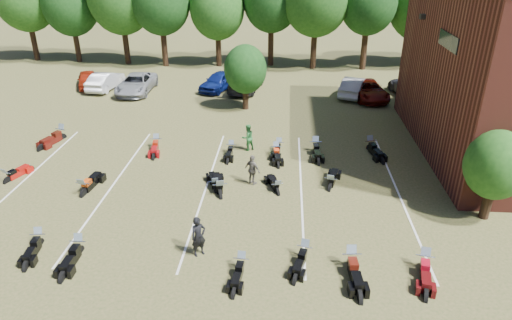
# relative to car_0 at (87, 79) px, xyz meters

# --- Properties ---
(ground) EXTENTS (160.00, 160.00, 0.00)m
(ground) POSITION_rel_car_0_xyz_m (16.44, -20.37, -0.67)
(ground) COLOR brown
(ground) RESTS_ON ground
(car_0) EXTENTS (2.96, 4.25, 1.34)m
(car_0) POSITION_rel_car_0_xyz_m (0.00, 0.00, 0.00)
(car_0) COLOR maroon
(car_0) RESTS_ON ground
(car_1) EXTENTS (2.06, 4.72, 1.51)m
(car_1) POSITION_rel_car_0_xyz_m (1.84, -0.55, 0.08)
(car_1) COLOR #B7B8BB
(car_1) RESTS_ON ground
(car_2) EXTENTS (2.59, 5.54, 1.53)m
(car_2) POSITION_rel_car_0_xyz_m (4.81, -1.30, 0.10)
(car_2) COLOR gray
(car_2) RESTS_ON ground
(car_3) EXTENTS (3.09, 5.80, 1.60)m
(car_3) POSITION_rel_car_0_xyz_m (14.05, -0.11, 0.13)
(car_3) COLOR black
(car_3) RESTS_ON ground
(car_4) EXTENTS (3.47, 4.89, 1.55)m
(car_4) POSITION_rel_car_0_xyz_m (11.71, -0.07, 0.10)
(car_4) COLOR navy
(car_4) RESTS_ON ground
(car_5) EXTENTS (3.14, 5.01, 1.56)m
(car_5) POSITION_rel_car_0_xyz_m (23.18, -0.92, 0.11)
(car_5) COLOR #A2A29E
(car_5) RESTS_ON ground
(car_6) EXTENTS (3.14, 5.50, 1.45)m
(car_6) POSITION_rel_car_0_xyz_m (24.23, -1.68, 0.05)
(car_6) COLOR #530B04
(car_6) RESTS_ON ground
(car_7) EXTENTS (3.44, 5.91, 1.61)m
(car_7) POSITION_rel_car_0_xyz_m (27.89, -0.95, 0.13)
(car_7) COLOR #353439
(car_7) RESTS_ON ground
(person_black) EXTENTS (0.77, 0.73, 1.77)m
(person_black) POSITION_rel_car_0_xyz_m (14.10, -23.02, 0.21)
(person_black) COLOR black
(person_black) RESTS_ON ground
(person_green) EXTENTS (1.03, 0.99, 1.68)m
(person_green) POSITION_rel_car_0_xyz_m (15.24, -12.47, 0.17)
(person_green) COLOR #296F33
(person_green) RESTS_ON ground
(person_grey) EXTENTS (1.03, 0.92, 1.67)m
(person_grey) POSITION_rel_car_0_xyz_m (15.86, -16.83, 0.16)
(person_grey) COLOR #605A52
(person_grey) RESTS_ON ground
(motorcycle_1) EXTENTS (0.94, 2.17, 1.17)m
(motorcycle_1) POSITION_rel_car_0_xyz_m (7.19, -22.87, -0.67)
(motorcycle_1) COLOR black
(motorcycle_1) RESTS_ON ground
(motorcycle_2) EXTENTS (0.74, 2.25, 1.25)m
(motorcycle_2) POSITION_rel_car_0_xyz_m (9.11, -23.29, -0.67)
(motorcycle_2) COLOR black
(motorcycle_2) RESTS_ON ground
(motorcycle_3) EXTENTS (0.83, 2.06, 1.12)m
(motorcycle_3) POSITION_rel_car_0_xyz_m (15.93, -23.89, -0.67)
(motorcycle_3) COLOR black
(motorcycle_3) RESTS_ON ground
(motorcycle_4) EXTENTS (1.17, 2.20, 1.17)m
(motorcycle_4) POSITION_rel_car_0_xyz_m (18.43, -22.98, -0.67)
(motorcycle_4) COLOR black
(motorcycle_4) RESTS_ON ground
(motorcycle_5) EXTENTS (0.95, 2.51, 1.37)m
(motorcycle_5) POSITION_rel_car_0_xyz_m (20.25, -23.47, -0.67)
(motorcycle_5) COLOR black
(motorcycle_5) RESTS_ON ground
(motorcycle_6) EXTENTS (1.20, 2.43, 1.30)m
(motorcycle_6) POSITION_rel_car_0_xyz_m (23.13, -23.35, -0.67)
(motorcycle_6) COLOR #460A0C
(motorcycle_6) RESTS_ON ground
(motorcycle_7) EXTENTS (1.28, 2.15, 1.14)m
(motorcycle_7) POSITION_rel_car_0_xyz_m (2.67, -17.49, -0.67)
(motorcycle_7) COLOR #9A110B
(motorcycle_7) RESTS_ON ground
(motorcycle_8) EXTENTS (1.03, 2.48, 1.34)m
(motorcycle_8) POSITION_rel_car_0_xyz_m (7.34, -18.56, -0.67)
(motorcycle_8) COLOR black
(motorcycle_8) RESTS_ON ground
(motorcycle_9) EXTENTS (1.19, 2.13, 1.13)m
(motorcycle_9) POSITION_rel_car_0_xyz_m (13.96, -17.70, -0.67)
(motorcycle_9) COLOR black
(motorcycle_9) RESTS_ON ground
(motorcycle_10) EXTENTS (1.40, 2.57, 1.36)m
(motorcycle_10) POSITION_rel_car_0_xyz_m (14.31, -18.23, -0.67)
(motorcycle_10) COLOR black
(motorcycle_10) RESTS_ON ground
(motorcycle_11) EXTENTS (1.28, 2.11, 1.12)m
(motorcycle_11) POSITION_rel_car_0_xyz_m (17.20, -17.76, -0.67)
(motorcycle_11) COLOR black
(motorcycle_11) RESTS_ON ground
(motorcycle_13) EXTENTS (1.27, 2.36, 1.26)m
(motorcycle_13) POSITION_rel_car_0_xyz_m (19.95, -17.13, -0.67)
(motorcycle_13) COLOR black
(motorcycle_13) RESTS_ON ground
(motorcycle_14) EXTENTS (1.48, 2.65, 1.41)m
(motorcycle_14) POSITION_rel_car_0_xyz_m (2.94, -11.58, -0.67)
(motorcycle_14) COLOR #450E09
(motorcycle_14) RESTS_ON ground
(motorcycle_15) EXTENTS (1.02, 2.31, 1.24)m
(motorcycle_15) POSITION_rel_car_0_xyz_m (9.50, -12.52, -0.67)
(motorcycle_15) COLOR maroon
(motorcycle_15) RESTS_ON ground
(motorcycle_16) EXTENTS (0.68, 2.01, 1.11)m
(motorcycle_16) POSITION_rel_car_0_xyz_m (14.26, -12.96, -0.67)
(motorcycle_16) COLOR black
(motorcycle_16) RESTS_ON ground
(motorcycle_17) EXTENTS (0.91, 2.20, 1.19)m
(motorcycle_17) POSITION_rel_car_0_xyz_m (17.01, -13.17, -0.67)
(motorcycle_17) COLOR black
(motorcycle_17) RESTS_ON ground
(motorcycle_18) EXTENTS (0.90, 2.44, 1.34)m
(motorcycle_18) POSITION_rel_car_0_xyz_m (19.41, -12.43, -0.67)
(motorcycle_18) COLOR black
(motorcycle_18) RESTS_ON ground
(motorcycle_19) EXTENTS (0.92, 2.16, 1.16)m
(motorcycle_19) POSITION_rel_car_0_xyz_m (17.16, -12.48, -0.67)
(motorcycle_19) COLOR black
(motorcycle_19) RESTS_ON ground
(motorcycle_20) EXTENTS (1.36, 2.52, 1.34)m
(motorcycle_20) POSITION_rel_car_0_xyz_m (22.78, -12.09, -0.67)
(motorcycle_20) COLOR black
(motorcycle_20) RESTS_ON ground
(tree_line) EXTENTS (56.00, 6.00, 9.79)m
(tree_line) POSITION_rel_car_0_xyz_m (15.44, 8.63, 5.64)
(tree_line) COLOR black
(tree_line) RESTS_ON ground
(young_tree_near_building) EXTENTS (2.80, 2.80, 4.16)m
(young_tree_near_building) POSITION_rel_car_0_xyz_m (26.94, -19.37, 2.08)
(young_tree_near_building) COLOR black
(young_tree_near_building) RESTS_ON ground
(young_tree_midfield) EXTENTS (3.20, 3.20, 4.70)m
(young_tree_midfield) POSITION_rel_car_0_xyz_m (14.44, -4.87, 2.42)
(young_tree_midfield) COLOR black
(young_tree_midfield) RESTS_ON ground
(parking_lines) EXTENTS (20.10, 14.00, 0.01)m
(parking_lines) POSITION_rel_car_0_xyz_m (13.44, -17.37, -0.67)
(parking_lines) COLOR silver
(parking_lines) RESTS_ON ground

